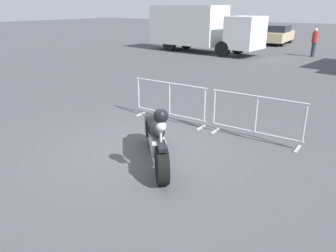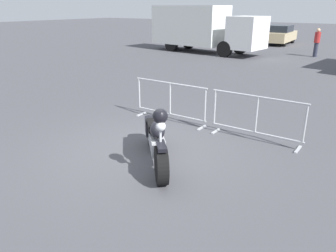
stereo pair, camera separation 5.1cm
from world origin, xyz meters
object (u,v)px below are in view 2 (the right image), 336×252
(parked_car_tan, at_px, (280,35))
(pedestrian, at_px, (317,41))
(box_truck, at_px, (201,27))
(motorcycle, at_px, (156,138))
(parked_car_red, at_px, (218,32))
(parked_car_blue, at_px, (245,33))
(crowd_barrier_far, at_px, (256,118))
(crowd_barrier_near, at_px, (170,101))

(parked_car_tan, distance_m, pedestrian, 7.03)
(parked_car_tan, bearing_deg, pedestrian, -148.30)
(box_truck, height_order, pedestrian, box_truck)
(motorcycle, distance_m, box_truck, 16.86)
(box_truck, xyz_separation_m, parked_car_tan, (2.88, 7.87, -0.88))
(parked_car_red, xyz_separation_m, pedestrian, (9.42, -5.47, 0.18))
(parked_car_blue, bearing_deg, box_truck, 175.64)
(motorcycle, height_order, crowd_barrier_far, motorcycle)
(crowd_barrier_far, bearing_deg, motorcycle, -118.39)
(parked_car_blue, bearing_deg, parked_car_tan, -80.54)
(crowd_barrier_near, distance_m, parked_car_tan, 20.99)
(parked_car_red, bearing_deg, motorcycle, -159.00)
(motorcycle, height_order, parked_car_blue, parked_car_blue)
(crowd_barrier_far, relative_size, parked_car_red, 0.51)
(crowd_barrier_near, relative_size, crowd_barrier_far, 1.00)
(crowd_barrier_far, distance_m, box_truck, 15.56)
(crowd_barrier_far, bearing_deg, parked_car_blue, 113.06)
(motorcycle, bearing_deg, pedestrian, 139.61)
(crowd_barrier_far, relative_size, parked_car_tan, 0.49)
(parked_car_tan, bearing_deg, parked_car_red, 90.18)
(parked_car_blue, height_order, parked_car_tan, parked_car_blue)
(motorcycle, bearing_deg, crowd_barrier_far, 109.04)
(box_truck, height_order, parked_car_red, box_truck)
(parked_car_blue, xyz_separation_m, pedestrian, (6.71, -5.18, 0.16))
(parked_car_red, xyz_separation_m, parked_car_tan, (5.42, 0.30, 0.02))
(crowd_barrier_near, distance_m, parked_car_blue, 21.03)
(motorcycle, bearing_deg, box_truck, 164.03)
(motorcycle, relative_size, box_truck, 0.24)
(motorcycle, distance_m, parked_car_tan, 23.39)
(parked_car_tan, bearing_deg, parked_car_blue, 99.46)
(crowd_barrier_near, distance_m, crowd_barrier_far, 2.39)
(crowd_barrier_near, height_order, box_truck, box_truck)
(parked_car_red, relative_size, parked_car_blue, 0.97)
(pedestrian, bearing_deg, motorcycle, -60.45)
(motorcycle, relative_size, parked_car_tan, 0.42)
(box_truck, relative_size, parked_car_blue, 1.74)
(crowd_barrier_far, xyz_separation_m, parked_car_tan, (-5.85, 20.70, 0.20))
(crowd_barrier_near, relative_size, parked_car_blue, 0.49)
(parked_car_blue, distance_m, parked_car_tan, 2.77)
(motorcycle, bearing_deg, crowd_barrier_near, 165.80)
(crowd_barrier_far, bearing_deg, pedestrian, 97.07)
(parked_car_blue, xyz_separation_m, parked_car_tan, (2.71, 0.60, -0.01))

